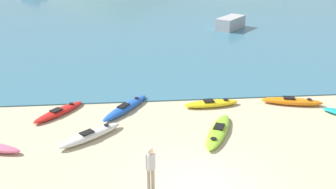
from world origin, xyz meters
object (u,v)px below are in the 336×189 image
kayak_on_sand_1 (59,112)px  kayak_on_sand_6 (126,108)px  kayak_on_sand_3 (218,131)px  kayak_on_sand_0 (90,135)px  kayak_on_sand_2 (292,101)px  person_near_foreground (151,166)px  moored_boat_3 (231,23)px  kayak_on_sand_7 (211,103)px

kayak_on_sand_1 → kayak_on_sand_6: (3.18, 0.15, 0.03)m
kayak_on_sand_3 → kayak_on_sand_0: bearing=179.1°
kayak_on_sand_2 → kayak_on_sand_0: bearing=-164.5°
kayak_on_sand_0 → person_near_foreground: size_ratio=1.68×
moored_boat_3 → kayak_on_sand_6: bearing=-118.7°
kayak_on_sand_0 → kayak_on_sand_1: size_ratio=1.03×
kayak_on_sand_3 → kayak_on_sand_7: kayak_on_sand_7 is taller
kayak_on_sand_3 → kayak_on_sand_6: kayak_on_sand_6 is taller
kayak_on_sand_2 → person_near_foreground: (-7.45, -6.58, 0.78)m
kayak_on_sand_1 → kayak_on_sand_2: size_ratio=0.88×
person_near_foreground → moored_boat_3: (8.40, 23.55, -0.36)m
person_near_foreground → kayak_on_sand_3: bearing=50.7°
kayak_on_sand_0 → kayak_on_sand_7: bearing=26.7°
kayak_on_sand_3 → kayak_on_sand_7: (0.27, 2.95, 0.02)m
kayak_on_sand_3 → person_near_foreground: (-3.09, -3.78, 0.82)m
kayak_on_sand_2 → kayak_on_sand_6: kayak_on_sand_2 is taller
kayak_on_sand_7 → kayak_on_sand_0: bearing=-153.3°
moored_boat_3 → kayak_on_sand_0: bearing=-118.7°
kayak_on_sand_6 → kayak_on_sand_7: 4.25m
kayak_on_sand_6 → moored_boat_3: (9.30, 16.96, 0.43)m
kayak_on_sand_1 → kayak_on_sand_2: bearing=0.7°
kayak_on_sand_1 → person_near_foreground: person_near_foreground is taller
kayak_on_sand_7 → kayak_on_sand_1: bearing=-177.8°
kayak_on_sand_2 → moored_boat_3: size_ratio=0.92×
kayak_on_sand_1 → kayak_on_sand_7: 7.43m
kayak_on_sand_3 → kayak_on_sand_7: size_ratio=1.22×
kayak_on_sand_1 → person_near_foreground: size_ratio=1.63×
kayak_on_sand_1 → kayak_on_sand_6: 3.18m
kayak_on_sand_3 → kayak_on_sand_7: bearing=84.8°
kayak_on_sand_2 → kayak_on_sand_6: size_ratio=0.95×
kayak_on_sand_3 → kayak_on_sand_6: bearing=144.8°
kayak_on_sand_7 → moored_boat_3: bearing=73.3°
person_near_foreground → moored_boat_3: person_near_foreground is taller
kayak_on_sand_6 → kayak_on_sand_7: size_ratio=1.14×
kayak_on_sand_0 → kayak_on_sand_3: (5.44, -0.08, -0.04)m
kayak_on_sand_3 → person_near_foreground: bearing=-129.3°
kayak_on_sand_7 → person_near_foreground: 7.56m
kayak_on_sand_6 → kayak_on_sand_7: (4.25, 0.13, -0.01)m
kayak_on_sand_6 → kayak_on_sand_0: bearing=-118.1°
moored_boat_3 → kayak_on_sand_2: bearing=-93.2°
kayak_on_sand_3 → moored_boat_3: (5.32, 19.77, 0.46)m
kayak_on_sand_2 → kayak_on_sand_3: size_ratio=0.90×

